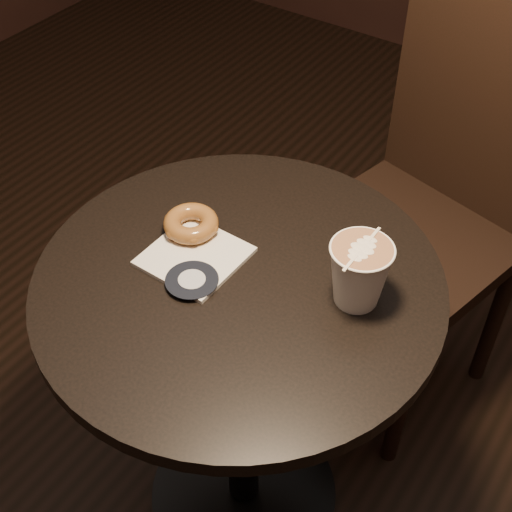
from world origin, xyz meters
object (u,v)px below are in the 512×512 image
object	(u,v)px
chair	(442,180)
latte_cup	(359,274)
cafe_table	(240,351)
pastry_bag	(195,256)
doughnut	(191,223)

from	to	relation	value
chair	latte_cup	distance (m)	0.58
cafe_table	pastry_bag	size ratio (longest dim) A/B	4.82
chair	doughnut	xyz separation A→B (m)	(-0.26, -0.57, 0.16)
chair	latte_cup	size ratio (longest dim) A/B	9.72
doughnut	latte_cup	xyz separation A→B (m)	(0.32, 0.03, 0.03)
chair	doughnut	size ratio (longest dim) A/B	11.22
pastry_bag	cafe_table	bearing A→B (deg)	3.92
cafe_table	chair	xyz separation A→B (m)	(0.13, 0.61, 0.07)
doughnut	latte_cup	bearing A→B (deg)	4.69
pastry_bag	doughnut	size ratio (longest dim) A/B	1.58
pastry_bag	chair	bearing A→B (deg)	71.92
chair	doughnut	distance (m)	0.64
cafe_table	doughnut	world-z (taller)	doughnut
cafe_table	pastry_bag	bearing A→B (deg)	-177.38
latte_cup	pastry_bag	bearing A→B (deg)	-165.15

